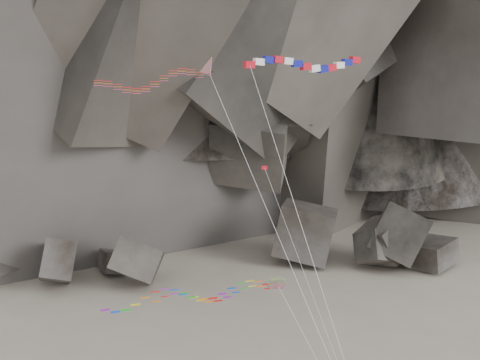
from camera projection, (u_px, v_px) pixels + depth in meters
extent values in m
cube|color=#47423F|center=(114.00, 265.00, 78.77)|extent=(4.51, 4.93, 3.39)
cube|color=#47423F|center=(59.00, 271.00, 73.36)|extent=(5.18, 6.91, 7.19)
cube|color=#47423F|center=(384.00, 249.00, 81.18)|extent=(8.13, 7.09, 7.45)
cube|color=#47423F|center=(398.00, 245.00, 80.25)|extent=(10.01, 8.09, 9.70)
cube|color=#47423F|center=(431.00, 256.00, 81.04)|extent=(7.99, 7.51, 4.10)
cube|color=#47423F|center=(374.00, 255.00, 79.98)|extent=(5.45, 6.54, 6.24)
cube|color=#47423F|center=(305.00, 238.00, 82.74)|extent=(10.61, 9.27, 8.69)
cube|color=#47423F|center=(137.00, 272.00, 73.83)|extent=(7.16, 6.72, 7.25)
cylinder|color=silver|center=(290.00, 264.00, 40.84)|extent=(9.15, 14.00, 25.96)
cube|color=red|center=(249.00, 65.00, 42.19)|extent=(0.82, 0.65, 0.48)
cube|color=white|center=(259.00, 62.00, 42.44)|extent=(0.86, 0.66, 0.54)
cube|color=#0B1083|center=(268.00, 60.00, 42.67)|extent=(0.88, 0.67, 0.57)
cube|color=red|center=(278.00, 60.00, 42.90)|extent=(0.88, 0.67, 0.58)
cube|color=white|center=(288.00, 61.00, 43.15)|extent=(0.86, 0.66, 0.55)
cube|color=#0B1083|center=(297.00, 64.00, 43.44)|extent=(0.83, 0.65, 0.50)
cube|color=red|center=(306.00, 66.00, 43.77)|extent=(0.85, 0.66, 0.53)
cube|color=white|center=(314.00, 68.00, 44.13)|extent=(0.87, 0.66, 0.57)
cube|color=#0B1083|center=(323.00, 69.00, 44.51)|extent=(0.88, 0.67, 0.58)
cube|color=red|center=(331.00, 68.00, 44.91)|extent=(0.87, 0.66, 0.56)
cube|color=white|center=(339.00, 65.00, 45.29)|extent=(0.84, 0.66, 0.51)
cube|color=#0B1083|center=(347.00, 62.00, 45.65)|extent=(0.84, 0.66, 0.51)
cube|color=red|center=(355.00, 60.00, 45.98)|extent=(0.87, 0.66, 0.56)
cylinder|color=silver|center=(315.00, 267.00, 39.84)|extent=(6.50, 11.47, 26.26)
cube|color=#BCDA0C|center=(276.00, 282.00, 47.46)|extent=(1.48, 0.87, 0.78)
cube|color=#0CB219|center=(277.00, 286.00, 47.34)|extent=(1.22, 0.68, 0.53)
cube|color=red|center=(264.00, 168.00, 48.57)|extent=(0.49, 0.06, 0.31)
cube|color=#0B1083|center=(263.00, 168.00, 48.55)|extent=(0.18, 0.05, 0.32)
cylinder|color=silver|center=(318.00, 310.00, 43.13)|extent=(4.26, 16.08, 17.98)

